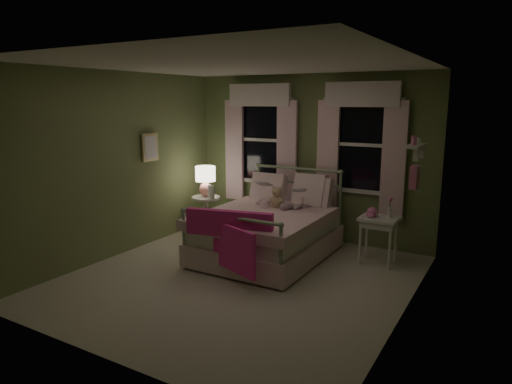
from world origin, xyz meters
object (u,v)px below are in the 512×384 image
Objects in this scene: bed at (268,231)px; nightstand_left at (206,210)px; teddy_bear at (277,199)px; child_right at (300,191)px; child_left at (266,183)px; nightstand_right at (379,225)px; table_lamp at (205,178)px.

bed reaches higher than nightstand_left.
teddy_bear is (-0.01, 0.27, 0.42)m from bed.
child_left is at bearing 26.64° from child_right.
nightstand_right is at bearing 9.03° from teddy_bear.
teddy_bear is at bearing 91.15° from bed.
bed is 6.34× the size of teddy_bear.
bed is at bearing -16.76° from nightstand_left.
child_right is 1.67m from table_lamp.
bed is at bearing -160.60° from nightstand_right.
teddy_bear is 0.49× the size of nightstand_left.
nightstand_left is at bearing 173.98° from teddy_bear.
child_left reaches higher than nightstand_right.
bed is 0.74m from child_right.
nightstand_left is at bearing -21.43° from child_left.
child_right reaches higher than nightstand_right.
teddy_bear is at bearing -170.97° from nightstand_right.
bed reaches higher than table_lamp.
teddy_bear is 1.41m from table_lamp.
child_right is (0.56, 0.00, -0.06)m from child_left.
nightstand_right is at bearing 160.29° from child_left.
table_lamp is at bearing -178.37° from nightstand_right.
bed is 1.46m from nightstand_left.
child_left is at bearing -177.69° from nightstand_right.
teddy_bear reaches higher than nightstand_right.
teddy_bear is at bearing 56.13° from child_right.
child_right reaches higher than bed.
nightstand_left is at bearing 27.03° from child_right.
table_lamp is 0.76× the size of nightstand_right.
bed is 3.18× the size of nightstand_right.
nightstand_left and nightstand_right have the same top height.
teddy_bear reaches higher than nightstand_left.
child_right is at bearing 0.39° from nightstand_left.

